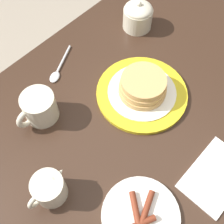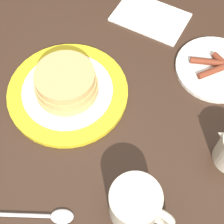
# 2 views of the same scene
# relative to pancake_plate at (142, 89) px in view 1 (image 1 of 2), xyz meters

# --- Properties ---
(ground_plane) EXTENTS (8.00, 8.00, 0.00)m
(ground_plane) POSITION_rel_pancake_plate_xyz_m (0.05, 0.05, -0.79)
(ground_plane) COLOR gray
(dining_table) EXTENTS (1.31, 0.82, 0.77)m
(dining_table) POSITION_rel_pancake_plate_xyz_m (0.05, 0.05, -0.16)
(dining_table) COLOR #332116
(dining_table) RESTS_ON ground_plane
(pancake_plate) EXTENTS (0.25, 0.25, 0.07)m
(pancake_plate) POSITION_rel_pancake_plate_xyz_m (0.00, 0.00, 0.00)
(pancake_plate) COLOR gold
(pancake_plate) RESTS_ON dining_table
(side_plate_bacon) EXTENTS (0.17, 0.17, 0.02)m
(side_plate_bacon) POSITION_rel_pancake_plate_xyz_m (0.25, 0.20, -0.02)
(side_plate_bacon) COLOR silver
(side_plate_bacon) RESTS_ON dining_table
(coffee_mug) EXTENTS (0.12, 0.09, 0.08)m
(coffee_mug) POSITION_rel_pancake_plate_xyz_m (0.23, -0.15, 0.02)
(coffee_mug) COLOR beige
(coffee_mug) RESTS_ON dining_table
(creamer_pitcher) EXTENTS (0.11, 0.07, 0.08)m
(creamer_pitcher) POSITION_rel_pancake_plate_xyz_m (0.35, 0.02, 0.01)
(creamer_pitcher) COLOR beige
(creamer_pitcher) RESTS_ON dining_table
(sugar_bowl) EXTENTS (0.09, 0.09, 0.10)m
(sugar_bowl) POSITION_rel_pancake_plate_xyz_m (-0.20, -0.18, 0.02)
(sugar_bowl) COLOR beige
(sugar_bowl) RESTS_ON dining_table
(napkin) EXTENTS (0.17, 0.12, 0.01)m
(napkin) POSITION_rel_pancake_plate_xyz_m (0.06, 0.28, -0.02)
(napkin) COLOR white
(napkin) RESTS_ON dining_table
(spoon) EXTENTS (0.14, 0.08, 0.01)m
(spoon) POSITION_rel_pancake_plate_xyz_m (0.10, -0.23, -0.02)
(spoon) COLOR silver
(spoon) RESTS_ON dining_table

